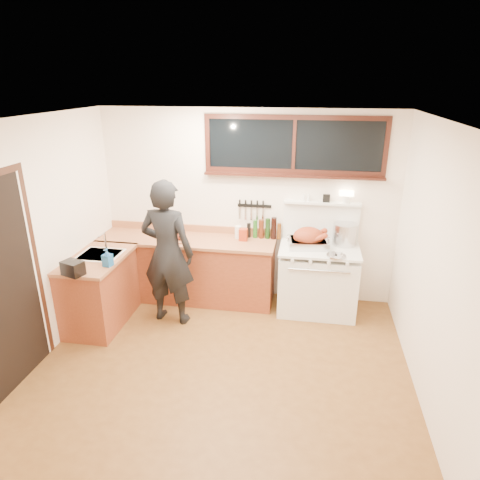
% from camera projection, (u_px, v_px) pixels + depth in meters
% --- Properties ---
extents(ground_plane, '(4.00, 3.50, 0.02)m').
position_uv_depth(ground_plane, '(223.00, 365.00, 4.69)').
color(ground_plane, brown).
extents(room_shell, '(4.10, 3.60, 2.65)m').
position_uv_depth(room_shell, '(220.00, 222.00, 4.10)').
color(room_shell, white).
rests_on(room_shell, ground).
extents(counter_back, '(2.44, 0.64, 1.00)m').
position_uv_depth(counter_back, '(187.00, 268.00, 5.99)').
color(counter_back, brown).
rests_on(counter_back, ground).
extents(counter_left, '(0.64, 1.09, 0.90)m').
position_uv_depth(counter_left, '(100.00, 290.00, 5.37)').
color(counter_left, brown).
rests_on(counter_left, ground).
extents(sink_unit, '(0.50, 0.45, 0.37)m').
position_uv_depth(sink_unit, '(101.00, 259.00, 5.29)').
color(sink_unit, white).
rests_on(sink_unit, counter_left).
extents(vintage_stove, '(1.02, 0.74, 1.59)m').
position_uv_depth(vintage_stove, '(318.00, 278.00, 5.67)').
color(vintage_stove, white).
rests_on(vintage_stove, ground).
extents(back_window, '(2.32, 0.13, 0.77)m').
position_uv_depth(back_window, '(294.00, 152.00, 5.45)').
color(back_window, black).
rests_on(back_window, room_shell).
extents(left_doorway, '(0.02, 1.04, 2.17)m').
position_uv_depth(left_doorway, '(7.00, 285.00, 4.10)').
color(left_doorway, black).
rests_on(left_doorway, ground).
extents(knife_strip, '(0.46, 0.03, 0.28)m').
position_uv_depth(knife_strip, '(253.00, 206.00, 5.81)').
color(knife_strip, black).
rests_on(knife_strip, room_shell).
extents(man, '(0.72, 0.52, 1.85)m').
position_uv_depth(man, '(168.00, 253.00, 5.26)').
color(man, black).
rests_on(man, ground).
extents(soap_bottle, '(0.11, 0.12, 0.21)m').
position_uv_depth(soap_bottle, '(107.00, 257.00, 4.93)').
color(soap_bottle, '#2160A5').
rests_on(soap_bottle, counter_left).
extents(toaster, '(0.27, 0.23, 0.16)m').
position_uv_depth(toaster, '(73.00, 268.00, 4.71)').
color(toaster, black).
rests_on(toaster, counter_left).
extents(cutting_board, '(0.41, 0.34, 0.13)m').
position_uv_depth(cutting_board, '(177.00, 237.00, 5.72)').
color(cutting_board, '#A86742').
rests_on(cutting_board, counter_back).
extents(roast_turkey, '(0.55, 0.43, 0.26)m').
position_uv_depth(roast_turkey, '(309.00, 239.00, 5.50)').
color(roast_turkey, silver).
rests_on(roast_turkey, vintage_stove).
extents(stockpot, '(0.38, 0.38, 0.29)m').
position_uv_depth(stockpot, '(345.00, 234.00, 5.56)').
color(stockpot, silver).
rests_on(stockpot, vintage_stove).
extents(saucepan, '(0.21, 0.29, 0.12)m').
position_uv_depth(saucepan, '(317.00, 240.00, 5.60)').
color(saucepan, silver).
rests_on(saucepan, vintage_stove).
extents(pot_lid, '(0.25, 0.25, 0.04)m').
position_uv_depth(pot_lid, '(336.00, 256.00, 5.22)').
color(pot_lid, silver).
rests_on(pot_lid, vintage_stove).
extents(coffee_tin, '(0.11, 0.09, 0.16)m').
position_uv_depth(coffee_tin, '(243.00, 235.00, 5.72)').
color(coffee_tin, '#9A2B10').
rests_on(coffee_tin, counter_back).
extents(pitcher, '(0.12, 0.12, 0.17)m').
position_uv_depth(pitcher, '(238.00, 232.00, 5.81)').
color(pitcher, white).
rests_on(pitcher, counter_back).
extents(bottle_cluster, '(0.47, 0.07, 0.30)m').
position_uv_depth(bottle_cluster, '(266.00, 229.00, 5.78)').
color(bottle_cluster, black).
rests_on(bottle_cluster, counter_back).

